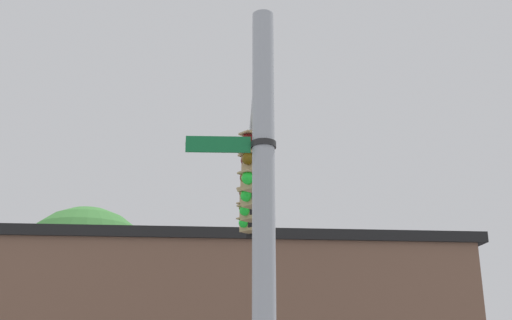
{
  "coord_description": "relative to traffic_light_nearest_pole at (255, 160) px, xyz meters",
  "views": [
    {
      "loc": [
        -5.53,
        5.49,
        2.15
      ],
      "look_at": [
        1.83,
        -1.64,
        5.52
      ],
      "focal_mm": 44.0,
      "sensor_mm": 36.0,
      "label": 1
    }
  ],
  "objects": [
    {
      "name": "traffic_light_mid_outer",
      "position": [
        1.74,
        -1.55,
        0.0
      ],
      "size": [
        0.54,
        0.49,
        1.31
      ],
      "color": "black"
    },
    {
      "name": "mast_arm",
      "position": [
        0.52,
        -0.48,
        0.8
      ],
      "size": [
        4.89,
        4.41,
        0.2
      ],
      "primitive_type": "cylinder",
      "rotation": [
        0.0,
        1.57,
        5.55
      ],
      "color": "#ADB2B7"
    },
    {
      "name": "traffic_light_mid_inner",
      "position": [
        0.87,
        -0.78,
        0.0
      ],
      "size": [
        0.54,
        0.49,
        1.31
      ],
      "color": "black"
    },
    {
      "name": "signal_pole",
      "position": [
        -1.86,
        1.65,
        -2.08
      ],
      "size": [
        0.3,
        0.3,
        6.88
      ],
      "primitive_type": "cylinder",
      "color": "#ADB2B7",
      "rests_on": "ground"
    },
    {
      "name": "tree_by_storefront",
      "position": [
        11.93,
        -3.48,
        -0.56
      ],
      "size": [
        4.79,
        4.79,
        7.37
      ],
      "color": "#4C3823",
      "rests_on": "ground"
    },
    {
      "name": "street_name_sign",
      "position": [
        -1.71,
        1.82,
        -0.6
      ],
      "size": [
        0.86,
        0.95,
        0.22
      ],
      "color": "#147238"
    },
    {
      "name": "traffic_light_arm_end",
      "position": [
        2.6,
        -2.33,
        0.0
      ],
      "size": [
        0.54,
        0.49,
        1.31
      ],
      "color": "black"
    },
    {
      "name": "traffic_light_nearest_pole",
      "position": [
        0.0,
        0.0,
        0.0
      ],
      "size": [
        0.54,
        0.49,
        1.31
      ],
      "color": "black"
    }
  ]
}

